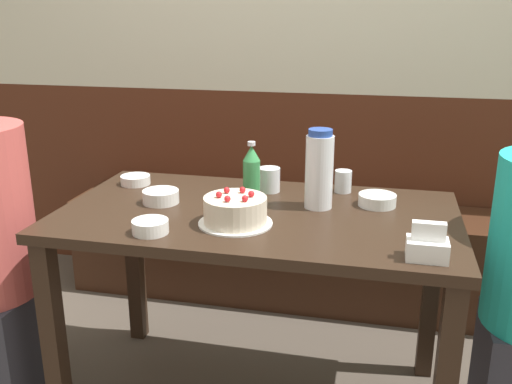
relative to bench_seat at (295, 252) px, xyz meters
The scene contains 13 objects.
back_wall 1.03m from the bench_seat, 90.00° to the left, with size 4.80×0.04×2.50m.
bench_seat is the anchor object (origin of this frame).
dining_table 0.92m from the bench_seat, 90.00° to the right, with size 1.32×0.73×0.74m.
birthday_cake 1.11m from the bench_seat, 92.36° to the right, with size 0.23×0.23×0.11m.
water_pitcher 1.00m from the bench_seat, 75.54° to the right, with size 0.09×0.09×0.27m.
soju_bottle 0.92m from the bench_seat, 94.13° to the right, with size 0.06×0.06×0.21m.
napkin_holder 1.34m from the bench_seat, 64.41° to the right, with size 0.11×0.08×0.11m.
bowl_soup_white 1.03m from the bench_seat, 112.81° to the right, with size 0.13×0.13×0.04m.
bowl_rice_small 0.94m from the bench_seat, 60.51° to the right, with size 0.13×0.13×0.04m.
bowl_side_dish 0.97m from the bench_seat, 129.62° to the right, with size 0.11×0.11×0.03m.
bowl_sauce_shallow 1.24m from the bench_seat, 103.80° to the right, with size 0.11×0.11×0.04m.
glass_water_tall 0.82m from the bench_seat, 64.88° to the right, with size 0.06×0.06×0.08m.
glass_tumbler_short 0.82m from the bench_seat, 90.53° to the right, with size 0.08×0.08×0.09m.
Camera 1 is at (0.40, -1.74, 1.38)m, focal length 40.00 mm.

